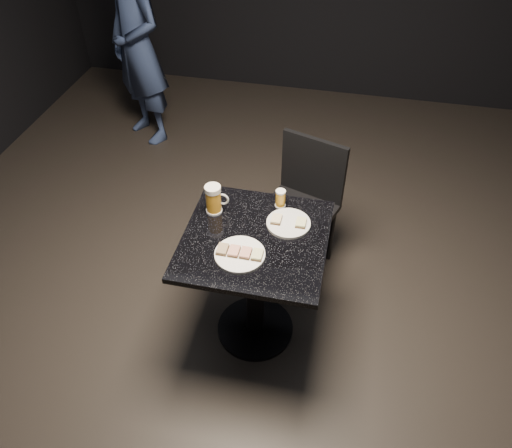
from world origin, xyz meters
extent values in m
plane|color=black|center=(0.00, 0.00, 0.00)|extent=(6.00, 6.00, 0.00)
cylinder|color=white|center=(-0.04, -0.13, 0.76)|extent=(0.24, 0.24, 0.01)
cylinder|color=silver|center=(0.14, 0.13, 0.76)|extent=(0.22, 0.22, 0.01)
imported|color=navy|center=(-1.36, 1.87, 0.80)|extent=(0.70, 0.65, 1.60)
cylinder|color=black|center=(0.00, 0.00, 0.01)|extent=(0.44, 0.44, 0.03)
cylinder|color=black|center=(0.00, 0.00, 0.37)|extent=(0.10, 0.10, 0.69)
cube|color=black|center=(0.00, 0.00, 0.73)|extent=(0.70, 0.70, 0.03)
cylinder|color=white|center=(-0.25, 0.15, 0.76)|extent=(0.08, 0.08, 0.01)
cylinder|color=#F7A428|center=(-0.25, 0.15, 0.82)|extent=(0.08, 0.08, 0.12)
cylinder|color=white|center=(-0.25, 0.15, 0.89)|extent=(0.08, 0.08, 0.03)
torus|color=silver|center=(-0.20, 0.16, 0.82)|extent=(0.07, 0.01, 0.07)
cylinder|color=silver|center=(0.08, 0.26, 0.75)|extent=(0.06, 0.06, 0.01)
cylinder|color=#F9AB29|center=(0.08, 0.26, 0.80)|extent=(0.05, 0.05, 0.08)
cylinder|color=white|center=(0.08, 0.26, 0.84)|extent=(0.05, 0.05, 0.01)
cube|color=black|center=(0.13, 0.56, 0.45)|extent=(0.52, 0.52, 0.04)
cylinder|color=black|center=(-0.09, 0.45, 0.21)|extent=(0.03, 0.03, 0.43)
cylinder|color=black|center=(0.24, 0.34, 0.21)|extent=(0.03, 0.03, 0.43)
cylinder|color=black|center=(0.02, 0.78, 0.21)|extent=(0.03, 0.03, 0.43)
cylinder|color=black|center=(0.35, 0.67, 0.21)|extent=(0.03, 0.03, 0.43)
cube|color=black|center=(0.19, 0.74, 0.67)|extent=(0.40, 0.16, 0.41)
cube|color=#4C3521|center=(-0.13, -0.13, 0.77)|extent=(0.05, 0.07, 0.01)
cube|color=#8C7251|center=(-0.13, -0.13, 0.78)|extent=(0.05, 0.07, 0.01)
cube|color=#4C3521|center=(-0.07, -0.13, 0.77)|extent=(0.05, 0.07, 0.01)
cube|color=tan|center=(-0.07, -0.13, 0.78)|extent=(0.05, 0.07, 0.01)
cube|color=#4C3521|center=(-0.02, -0.13, 0.77)|extent=(0.05, 0.07, 0.01)
cube|color=tan|center=(-0.02, -0.13, 0.78)|extent=(0.05, 0.07, 0.01)
cube|color=#4C3521|center=(0.04, -0.13, 0.77)|extent=(0.05, 0.07, 0.01)
cube|color=#D1D184|center=(0.04, -0.13, 0.78)|extent=(0.05, 0.07, 0.01)
cube|color=#4C3521|center=(0.08, 0.13, 0.77)|extent=(0.05, 0.07, 0.01)
cube|color=beige|center=(0.08, 0.13, 0.78)|extent=(0.05, 0.07, 0.01)
cube|color=#4C3521|center=(0.20, 0.13, 0.77)|extent=(0.05, 0.07, 0.01)
cube|color=#D1D184|center=(0.20, 0.13, 0.78)|extent=(0.05, 0.07, 0.01)
camera|label=1|loc=(0.37, -1.69, 2.43)|focal=35.00mm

